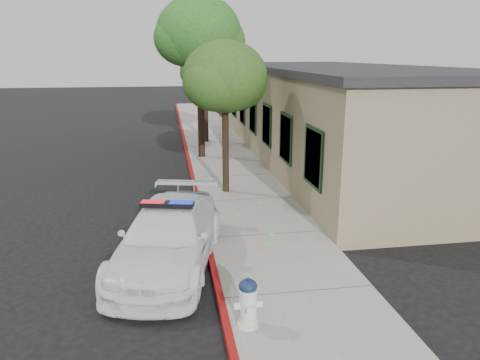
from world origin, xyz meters
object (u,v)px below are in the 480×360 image
street_tree_near (225,80)px  street_tree_far (206,71)px  police_car (169,236)px  fire_hydrant (248,302)px  clapboard_building (332,113)px  street_tree_mid (200,37)px

street_tree_near → street_tree_far: bearing=88.9°
street_tree_far → street_tree_near: bearing=-91.1°
police_car → fire_hydrant: size_ratio=5.81×
fire_hydrant → street_tree_far: street_tree_far is taller
clapboard_building → street_tree_far: bearing=141.5°
clapboard_building → fire_hydrant: size_ratio=23.07×
police_car → street_tree_near: size_ratio=1.04×
police_car → street_tree_far: street_tree_far is taller
clapboard_building → police_car: size_ratio=3.97×
street_tree_far → police_car: bearing=-98.6°
fire_hydrant → police_car: bearing=112.7°
street_tree_near → street_tree_mid: bearing=93.7°
clapboard_building → street_tree_mid: bearing=173.4°
street_tree_mid → clapboard_building: bearing=-6.6°
street_tree_mid → street_tree_far: street_tree_mid is taller
police_car → street_tree_near: 6.34m
street_tree_near → street_tree_mid: 5.90m
police_car → street_tree_near: (1.99, 5.10, 3.20)m
street_tree_mid → street_tree_far: bearing=81.4°
clapboard_building → street_tree_near: size_ratio=4.14×
clapboard_building → police_car: 12.71m
street_tree_near → street_tree_mid: (-0.37, 5.68, 1.55)m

